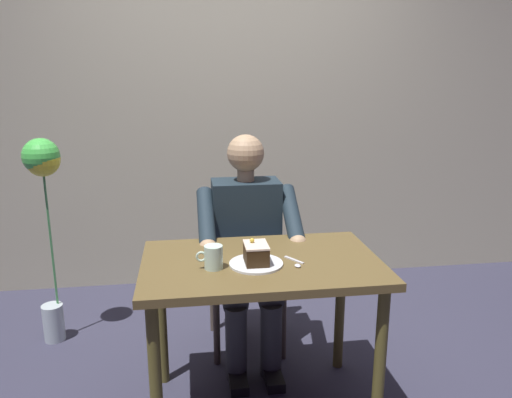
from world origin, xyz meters
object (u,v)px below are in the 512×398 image
balloon_display (44,190)px  coffee_cup (213,257)px  cake_slice (256,253)px  seated_person (248,247)px  dining_table (261,281)px  dessert_spoon (296,263)px  chair (244,260)px

balloon_display → coffee_cup: bearing=136.0°
cake_slice → balloon_display: (1.06, -0.83, 0.12)m
seated_person → coffee_cup: 0.59m
dining_table → dessert_spoon: dessert_spoon is taller
seated_person → cake_slice: (0.03, 0.52, 0.16)m
chair → seated_person: (0.00, 0.17, 0.15)m
dining_table → coffee_cup: bearing=16.7°
coffee_cup → dessert_spoon: coffee_cup is taller
coffee_cup → balloon_display: 1.22m
cake_slice → seated_person: bearing=-93.4°
seated_person → balloon_display: bearing=-16.1°
chair → coffee_cup: bearing=73.2°
coffee_cup → balloon_display: size_ratio=0.09×
seated_person → cake_slice: bearing=86.6°
cake_slice → chair: bearing=-92.5°
chair → balloon_display: balloon_display is taller
cake_slice → coffee_cup: bearing=4.2°
cake_slice → dessert_spoon: size_ratio=0.98×
chair → dining_table: bearing=90.0°
dining_table → chair: bearing=-90.0°
dining_table → seated_person: 0.47m
dessert_spoon → balloon_display: balloon_display is taller
coffee_cup → balloon_display: (0.88, -0.84, 0.12)m
dining_table → coffee_cup: coffee_cup is taller
chair → seated_person: size_ratio=0.73×
chair → cake_slice: bearing=87.5°
cake_slice → coffee_cup: cake_slice is taller
seated_person → balloon_display: 1.17m
dining_table → seated_person: bearing=-90.0°
chair → balloon_display: (1.09, -0.14, 0.42)m
chair → balloon_display: bearing=-7.4°
seated_person → dessert_spoon: (-0.14, 0.53, 0.11)m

